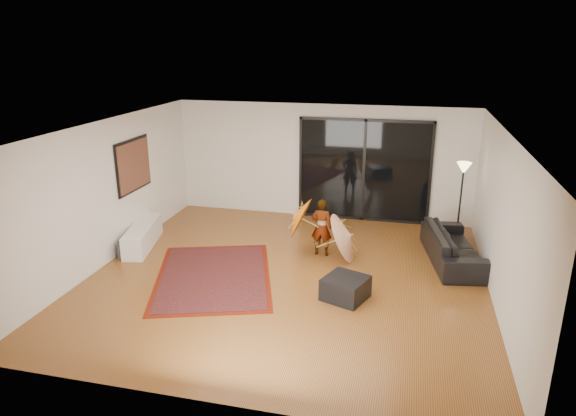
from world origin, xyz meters
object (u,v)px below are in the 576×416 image
(sofa, at_px, (453,246))
(child, at_px, (322,227))
(media_console, at_px, (143,236))
(ottoman, at_px, (345,288))

(sofa, distance_m, child, 2.55)
(media_console, xyz_separation_m, sofa, (6.20, 0.70, 0.09))
(media_console, relative_size, sofa, 0.77)
(media_console, xyz_separation_m, child, (3.67, 0.43, 0.35))
(sofa, height_order, ottoman, sofa)
(ottoman, xyz_separation_m, child, (-0.71, 1.71, 0.39))
(sofa, height_order, child, child)
(sofa, relative_size, ottoman, 3.32)
(child, bearing_deg, media_console, 9.16)
(media_console, relative_size, child, 1.43)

